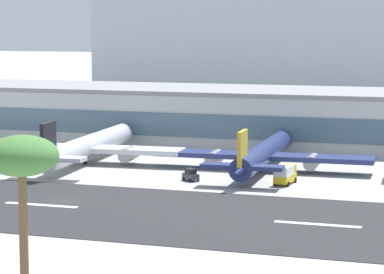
% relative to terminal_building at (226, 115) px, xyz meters
% --- Properties ---
extents(ground_plane, '(1400.00, 1400.00, 0.00)m').
position_rel_terminal_building_xyz_m(ground_plane, '(-4.97, -75.44, -6.29)').
color(ground_plane, '#9E9E99').
extents(runway_strip, '(800.00, 35.11, 0.08)m').
position_rel_terminal_building_xyz_m(runway_strip, '(-4.97, -79.50, -6.25)').
color(runway_strip, '#262628').
rests_on(runway_strip, ground_plane).
extents(runway_centreline_dash_4, '(12.00, 1.20, 0.01)m').
position_rel_terminal_building_xyz_m(runway_centreline_dash_4, '(-6.93, -79.50, -6.20)').
color(runway_centreline_dash_4, white).
rests_on(runway_centreline_dash_4, runway_strip).
extents(runway_centreline_dash_5, '(12.00, 1.20, 0.01)m').
position_rel_terminal_building_xyz_m(runway_centreline_dash_5, '(35.26, -79.50, -6.20)').
color(runway_centreline_dash_5, white).
rests_on(runway_centreline_dash_5, runway_strip).
extents(terminal_building, '(195.72, 29.66, 12.56)m').
position_rel_terminal_building_xyz_m(terminal_building, '(0.00, 0.00, 0.00)').
color(terminal_building, '#B7BABC').
rests_on(terminal_building, ground_plane).
extents(distant_hotel_block, '(129.84, 30.17, 49.75)m').
position_rel_terminal_building_xyz_m(distant_hotel_block, '(-8.50, 101.15, 18.59)').
color(distant_hotel_block, '#A8B2BC').
rests_on(distant_hotel_block, ground_plane).
extents(airliner_black_tail_gate_1, '(39.40, 48.78, 10.18)m').
position_rel_terminal_building_xyz_m(airliner_black_tail_gate_1, '(-17.44, -40.85, -3.04)').
color(airliner_black_tail_gate_1, silver).
rests_on(airliner_black_tail_gate_1, ground_plane).
extents(airliner_gold_tail_gate_2, '(41.63, 46.35, 9.67)m').
position_rel_terminal_building_xyz_m(airliner_gold_tail_gate_2, '(17.86, -38.92, -3.21)').
color(airliner_gold_tail_gate_2, navy).
rests_on(airliner_gold_tail_gate_2, ground_plane).
extents(service_baggage_tug_0, '(3.50, 3.24, 2.20)m').
position_rel_terminal_building_xyz_m(service_baggage_tug_0, '(8.26, -52.59, -5.24)').
color(service_baggage_tug_0, '#2D3338').
rests_on(service_baggage_tug_0, ground_plane).
extents(service_box_truck_1, '(3.18, 6.21, 3.25)m').
position_rel_terminal_building_xyz_m(service_box_truck_1, '(24.75, -50.58, -4.50)').
color(service_box_truck_1, gold).
rests_on(service_box_truck_1, ground_plane).
extents(palm_tree_0, '(6.57, 6.57, 17.73)m').
position_rel_terminal_building_xyz_m(palm_tree_0, '(17.49, -129.08, 9.15)').
color(palm_tree_0, brown).
rests_on(palm_tree_0, ground_plane).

